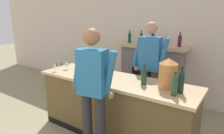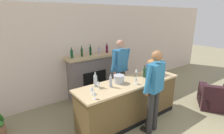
% 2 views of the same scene
% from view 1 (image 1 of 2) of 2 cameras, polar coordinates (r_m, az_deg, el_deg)
% --- Properties ---
extents(wall_back_panel, '(12.00, 0.07, 2.75)m').
position_cam_1_polar(wall_back_panel, '(4.76, 12.98, 7.41)').
color(wall_back_panel, beige).
rests_on(wall_back_panel, ground_plane).
extents(bar_counter, '(2.61, 0.76, 0.98)m').
position_cam_1_polar(bar_counter, '(3.31, 0.54, -11.35)').
color(bar_counter, brown).
rests_on(bar_counter, ground_plane).
extents(fireplace_stone, '(1.53, 0.52, 1.63)m').
position_cam_1_polar(fireplace_stone, '(4.66, 11.22, -1.54)').
color(fireplace_stone, slate).
rests_on(fireplace_stone, ground_plane).
extents(potted_plant_corner, '(0.41, 0.44, 0.67)m').
position_cam_1_polar(potted_plant_corner, '(5.90, -14.50, -2.28)').
color(potted_plant_corner, '#99684C').
rests_on(potted_plant_corner, ground_plane).
extents(person_customer, '(0.65, 0.35, 1.79)m').
position_cam_1_polar(person_customer, '(2.59, -5.40, -6.80)').
color(person_customer, '#2A2929').
rests_on(person_customer, ground_plane).
extents(person_bartender, '(0.66, 0.32, 1.84)m').
position_cam_1_polar(person_bartender, '(3.58, 10.63, -0.46)').
color(person_bartender, brown).
rests_on(person_bartender, ground_plane).
extents(copper_dispenser, '(0.25, 0.29, 0.41)m').
position_cam_1_polar(copper_dispenser, '(2.79, 15.71, -1.70)').
color(copper_dispenser, '#CD7B3D').
rests_on(copper_dispenser, bar_counter).
extents(ice_bucket_steel, '(0.25, 0.25, 0.18)m').
position_cam_1_polar(ice_bucket_steel, '(3.32, -1.78, -0.68)').
color(ice_bucket_steel, silver).
rests_on(ice_bucket_steel, bar_counter).
extents(wine_bottle_port_short, '(0.08, 0.08, 0.35)m').
position_cam_1_polar(wine_bottle_port_short, '(2.66, 19.13, -3.91)').
color(wine_bottle_port_short, '#162E27').
rests_on(wine_bottle_port_short, bar_counter).
extents(wine_bottle_cabernet_heavy, '(0.08, 0.08, 0.34)m').
position_cam_1_polar(wine_bottle_cabernet_heavy, '(3.73, -7.32, 1.89)').
color(wine_bottle_cabernet_heavy, '#ABBABF').
rests_on(wine_bottle_cabernet_heavy, bar_counter).
extents(wine_bottle_riesling_slim, '(0.07, 0.07, 0.30)m').
position_cam_1_polar(wine_bottle_riesling_slim, '(2.56, 17.45, -4.95)').
color(wine_bottle_riesling_slim, '#244B2D').
rests_on(wine_bottle_riesling_slim, bar_counter).
extents(wine_bottle_rose_blush, '(0.06, 0.06, 0.30)m').
position_cam_1_polar(wine_bottle_rose_blush, '(3.42, -6.50, 0.45)').
color(wine_bottle_rose_blush, '#A5ADC0').
rests_on(wine_bottle_rose_blush, bar_counter).
extents(wine_bottle_burgundy_dark, '(0.08, 0.08, 0.29)m').
position_cam_1_polar(wine_bottle_burgundy_dark, '(2.88, 9.14, -2.37)').
color(wine_bottle_burgundy_dark, '#1C3F25').
rests_on(wine_bottle_burgundy_dark, bar_counter).
extents(wine_glass_front_left, '(0.07, 0.07, 0.17)m').
position_cam_1_polar(wine_glass_front_left, '(2.95, -0.82, -2.08)').
color(wine_glass_front_left, silver).
rests_on(wine_glass_front_left, bar_counter).
extents(wine_glass_front_right, '(0.07, 0.07, 0.16)m').
position_cam_1_polar(wine_glass_front_right, '(3.63, -16.01, 0.39)').
color(wine_glass_front_right, silver).
rests_on(wine_glass_front_right, bar_counter).
extents(wine_glass_by_dispenser, '(0.09, 0.09, 0.16)m').
position_cam_1_polar(wine_glass_by_dispenser, '(3.72, -12.87, 0.98)').
color(wine_glass_by_dispenser, silver).
rests_on(wine_glass_by_dispenser, bar_counter).
extents(wine_glass_near_bucket, '(0.08, 0.08, 0.17)m').
position_cam_1_polar(wine_glass_near_bucket, '(3.65, -8.51, 1.09)').
color(wine_glass_near_bucket, silver).
rests_on(wine_glass_near_bucket, bar_counter).
extents(wine_glass_mid_counter, '(0.08, 0.08, 0.19)m').
position_cam_1_polar(wine_glass_mid_counter, '(3.08, 9.24, -1.22)').
color(wine_glass_mid_counter, silver).
rests_on(wine_glass_mid_counter, bar_counter).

